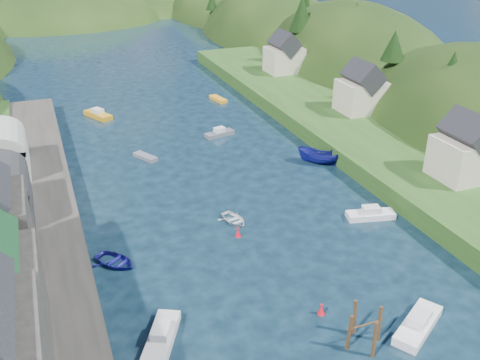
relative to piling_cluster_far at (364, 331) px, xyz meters
name	(u,v)px	position (x,y,z in m)	size (l,w,h in m)	color
ground	(188,144)	(-1.28, 46.13, -1.37)	(600.00, 600.00, 0.00)	black
hillside_right	(350,108)	(43.72, 71.13, -8.79)	(36.00, 245.56, 48.00)	black
far_hills	(95,48)	(-0.07, 170.13, -12.17)	(103.00, 68.00, 44.00)	black
hill_trees	(166,50)	(-0.22, 61.01, 9.77)	(91.89, 146.24, 12.13)	black
quay_left	(25,289)	(-25.28, 16.13, -0.37)	(12.00, 110.00, 2.00)	#2D2B28
terrace_right	(365,137)	(23.72, 36.13, -0.17)	(16.00, 120.00, 2.40)	#234719
right_bank_cottages	(355,91)	(26.72, 44.46, 4.47)	(9.00, 59.24, 8.41)	beige
piling_cluster_far	(364,331)	(0.00, 0.00, 0.00)	(3.39, 3.14, 3.88)	#382314
channel_buoy_near	(321,310)	(-1.35, 4.43, -0.90)	(0.70, 0.70, 1.10)	red
channel_buoy_far	(238,233)	(-3.58, 18.87, -0.90)	(0.70, 0.70, 1.10)	red
moored_boats	(265,215)	(0.60, 21.08, -0.78)	(36.33, 83.98, 2.33)	navy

